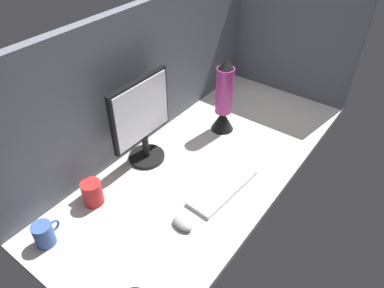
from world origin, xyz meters
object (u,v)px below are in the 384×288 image
Objects in this scene: mug_ceramic_blue at (44,234)px; lava_lamp at (224,102)px; mouse at (183,223)px; mug_red_plastic at (92,193)px; keyboard at (223,187)px; monitor at (142,119)px.

lava_lamp reaches higher than mug_ceramic_blue.
lava_lamp is (66.84, 23.96, 15.65)cm from mouse.
mug_red_plastic is 81.72cm from lava_lamp.
mug_red_plastic reaches higher than keyboard.
monitor is at bearing 3.14° from mug_ceramic_blue.
mouse is at bearing -179.31° from keyboard.
mug_red_plastic reaches higher than mug_ceramic_blue.
lava_lamp reaches higher than mug_red_plastic.
mouse is at bearing -45.07° from mug_ceramic_blue.
mug_red_plastic is (25.32, 1.33, 0.58)cm from mug_ceramic_blue.
mouse is 41.48cm from mug_red_plastic.
keyboard is 3.33× the size of mug_ceramic_blue.
mug_red_plastic is at bearing -176.77° from monitor.
keyboard is (4.49, -43.11, -22.48)cm from monitor.
mug_red_plastic is at bearing 113.59° from mouse.
mug_ceramic_blue is (-60.93, -3.34, -18.36)cm from monitor.
lava_lamp is at bearing -7.63° from mug_ceramic_blue.
mouse is 0.84× the size of mug_red_plastic.
monitor reaches higher than lava_lamp.
monitor reaches higher than mug_red_plastic.
monitor is 52.09cm from mouse.
mug_red_plastic is at bearing 169.05° from lava_lamp.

